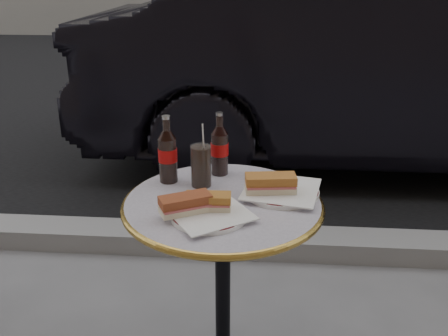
# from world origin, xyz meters

# --- Properties ---
(asphalt_road) EXTENTS (40.00, 8.00, 0.00)m
(asphalt_road) POSITION_xyz_m (0.00, 5.00, 0.00)
(asphalt_road) COLOR black
(asphalt_road) RESTS_ON ground
(curb) EXTENTS (40.00, 0.20, 0.12)m
(curb) POSITION_xyz_m (0.00, 0.90, 0.05)
(curb) COLOR gray
(curb) RESTS_ON ground
(bistro_table) EXTENTS (0.62, 0.62, 0.73)m
(bistro_table) POSITION_xyz_m (0.00, 0.00, 0.37)
(bistro_table) COLOR #BAB2C4
(bistro_table) RESTS_ON ground
(plate_left) EXTENTS (0.29, 0.29, 0.01)m
(plate_left) POSITION_xyz_m (-0.03, -0.11, 0.74)
(plate_left) COLOR white
(plate_left) RESTS_ON bistro_table
(plate_right) EXTENTS (0.31, 0.31, 0.01)m
(plate_right) POSITION_xyz_m (0.18, 0.06, 0.74)
(plate_right) COLOR white
(plate_right) RESTS_ON bistro_table
(sandwich_left_a) EXTENTS (0.16, 0.13, 0.05)m
(sandwich_left_a) POSITION_xyz_m (-0.10, -0.11, 0.77)
(sandwich_left_a) COLOR brown
(sandwich_left_a) RESTS_ON plate_left
(sandwich_left_b) EXTENTS (0.13, 0.07, 0.05)m
(sandwich_left_b) POSITION_xyz_m (-0.04, -0.09, 0.77)
(sandwich_left_b) COLOR #B16E2D
(sandwich_left_b) RESTS_ON plate_left
(sandwich_right) EXTENTS (0.16, 0.09, 0.05)m
(sandwich_right) POSITION_xyz_m (0.15, 0.04, 0.77)
(sandwich_right) COLOR #B16A2D
(sandwich_right) RESTS_ON plate_right
(cola_bottle_left) EXTENTS (0.06, 0.06, 0.23)m
(cola_bottle_left) POSITION_xyz_m (-0.19, 0.13, 0.85)
(cola_bottle_left) COLOR black
(cola_bottle_left) RESTS_ON bistro_table
(cola_bottle_right) EXTENTS (0.07, 0.07, 0.22)m
(cola_bottle_right) POSITION_xyz_m (-0.03, 0.21, 0.84)
(cola_bottle_right) COLOR black
(cola_bottle_right) RESTS_ON bistro_table
(cola_glass) EXTENTS (0.08, 0.08, 0.14)m
(cola_glass) POSITION_xyz_m (-0.08, 0.11, 0.80)
(cola_glass) COLOR black
(cola_glass) RESTS_ON bistro_table
(parked_car) EXTENTS (1.59, 4.54, 1.49)m
(parked_car) POSITION_xyz_m (1.11, 2.31, 0.75)
(parked_car) COLOR black
(parked_car) RESTS_ON ground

